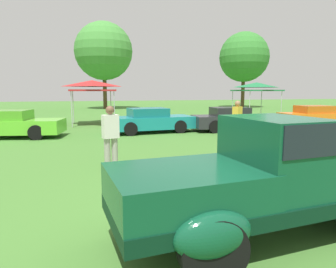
# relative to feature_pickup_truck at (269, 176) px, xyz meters

# --- Properties ---
(ground_plane) EXTENTS (120.00, 120.00, 0.00)m
(ground_plane) POSITION_rel_feature_pickup_truck_xyz_m (-0.09, 0.57, -0.87)
(ground_plane) COLOR #42752D
(feature_pickup_truck) EXTENTS (4.56, 2.11, 1.70)m
(feature_pickup_truck) POSITION_rel_feature_pickup_truck_xyz_m (0.00, 0.00, 0.00)
(feature_pickup_truck) COLOR black
(feature_pickup_truck) RESTS_ON ground_plane
(show_car_lime) EXTENTS (4.67, 2.46, 1.22)m
(show_car_lime) POSITION_rel_feature_pickup_truck_xyz_m (-5.73, 11.00, -0.27)
(show_car_lime) COLOR #60C62D
(show_car_lime) RESTS_ON ground_plane
(show_car_teal) EXTENTS (4.30, 2.07, 1.22)m
(show_car_teal) POSITION_rel_feature_pickup_truck_xyz_m (0.66, 10.99, -0.27)
(show_car_teal) COLOR teal
(show_car_teal) RESTS_ON ground_plane
(show_car_charcoal) EXTENTS (4.23, 2.06, 1.22)m
(show_car_charcoal) POSITION_rel_feature_pickup_truck_xyz_m (4.89, 10.52, -0.27)
(show_car_charcoal) COLOR #28282D
(show_car_charcoal) RESTS_ON ground_plane
(show_car_orange) EXTENTS (4.31, 2.11, 1.22)m
(show_car_orange) POSITION_rel_feature_pickup_truck_xyz_m (10.51, 10.91, -0.27)
(show_car_orange) COLOR orange
(show_car_orange) RESTS_ON ground_plane
(spectator_near_truck) EXTENTS (0.46, 0.43, 1.69)m
(spectator_near_truck) POSITION_rel_feature_pickup_truck_xyz_m (3.22, 6.90, 0.05)
(spectator_near_truck) COLOR #283351
(spectator_near_truck) RESTS_ON ground_plane
(spectator_far_side) EXTENTS (0.45, 0.33, 1.69)m
(spectator_far_side) POSITION_rel_feature_pickup_truck_xyz_m (-1.86, 4.17, 0.05)
(spectator_far_side) COLOR #9E998E
(spectator_far_side) RESTS_ON ground_plane
(canopy_tent_left_field) EXTENTS (2.67, 2.67, 2.71)m
(canopy_tent_left_field) POSITION_rel_feature_pickup_truck_xyz_m (-2.01, 15.49, 1.55)
(canopy_tent_left_field) COLOR #B7B7BC
(canopy_tent_left_field) RESTS_ON ground_plane
(canopy_tent_center_field) EXTENTS (2.92, 2.92, 2.71)m
(canopy_tent_center_field) POSITION_rel_feature_pickup_truck_xyz_m (10.23, 16.93, 1.56)
(canopy_tent_center_field) COLOR #B7B7BC
(canopy_tent_center_field) RESTS_ON ground_plane
(treeline_mid_left) EXTENTS (6.51, 6.51, 9.79)m
(treeline_mid_left) POSITION_rel_feature_pickup_truck_xyz_m (-0.20, 31.97, 5.65)
(treeline_mid_left) COLOR #47331E
(treeline_mid_left) RESTS_ON ground_plane
(treeline_center) EXTENTS (6.04, 6.04, 9.20)m
(treeline_center) POSITION_rel_feature_pickup_truck_xyz_m (16.58, 30.26, 5.29)
(treeline_center) COLOR #47331E
(treeline_center) RESTS_ON ground_plane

